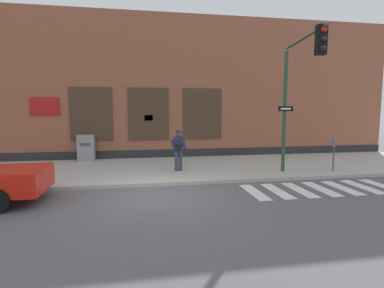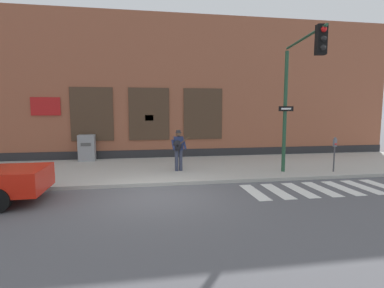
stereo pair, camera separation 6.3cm
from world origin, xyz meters
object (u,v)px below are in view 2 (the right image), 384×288
(traffic_light, at_px, (298,82))
(parking_meter, at_px, (335,149))
(busker, at_px, (178,148))
(utility_box, at_px, (87,148))

(traffic_light, bearing_deg, parking_meter, 21.53)
(busker, distance_m, utility_box, 5.37)
(utility_box, bearing_deg, busker, -37.88)
(busker, xyz_separation_m, utility_box, (-4.23, 3.29, -0.32))
(busker, bearing_deg, utility_box, 142.12)
(parking_meter, height_order, utility_box, parking_meter)
(parking_meter, bearing_deg, busker, 168.92)
(parking_meter, xyz_separation_m, utility_box, (-10.57, 4.53, -0.29))
(busker, height_order, utility_box, busker)
(busker, height_order, parking_meter, busker)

